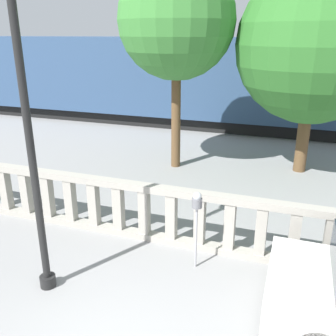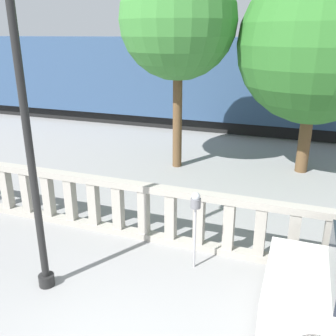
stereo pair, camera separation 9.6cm
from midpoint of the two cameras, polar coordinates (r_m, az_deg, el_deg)
balustrade at (r=7.51m, az=2.30°, el=-7.69°), size 12.26×0.24×1.23m
lamppost at (r=5.84m, az=-21.38°, el=8.79°), size 0.34×0.34×5.31m
parking_meter at (r=6.59m, az=4.01°, el=-5.95°), size 0.18×0.18×1.51m
train_near at (r=17.35m, az=6.15°, el=13.02°), size 26.22×2.96×4.53m
train_far at (r=34.55m, az=8.25°, el=16.09°), size 29.98×2.80×4.29m
tree_left at (r=11.81m, az=21.22°, el=17.05°), size 4.45×4.45×6.00m
tree_right at (r=11.53m, az=1.07°, el=21.52°), size 3.41×3.41×6.15m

